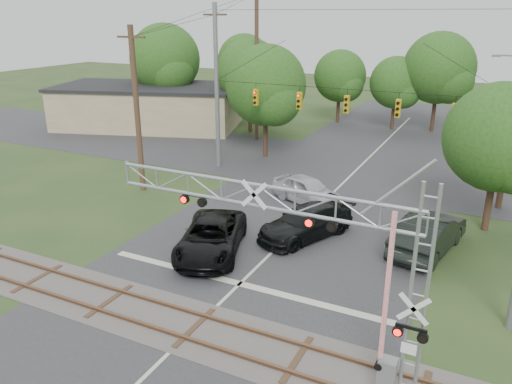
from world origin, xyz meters
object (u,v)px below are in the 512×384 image
at_px(pickup_black, 211,237).
at_px(commercial_building, 149,106).
at_px(car_dark, 306,222).
at_px(crossing_gantry, 314,253).
at_px(sedan_silver, 308,190).
at_px(traffic_signal_span, 362,100).

height_order(pickup_black, commercial_building, commercial_building).
bearing_deg(car_dark, crossing_gantry, -43.74).
bearing_deg(commercial_building, pickup_black, -64.52).
xyz_separation_m(crossing_gantry, sedan_silver, (-5.41, 14.15, -3.41)).
bearing_deg(traffic_signal_span, commercial_building, 159.26).
height_order(traffic_signal_span, pickup_black, traffic_signal_span).
bearing_deg(commercial_building, sedan_silver, -48.78).
xyz_separation_m(traffic_signal_span, pickup_black, (-3.54, -12.47, -4.88)).
bearing_deg(sedan_silver, car_dark, -137.28).
xyz_separation_m(traffic_signal_span, car_dark, (-0.16, -8.81, -4.90)).
bearing_deg(commercial_building, traffic_signal_span, -38.47).
xyz_separation_m(traffic_signal_span, commercial_building, (-23.69, 8.97, -3.62)).
height_order(crossing_gantry, sedan_silver, crossing_gantry).
bearing_deg(car_dark, pickup_black, -108.00).
relative_size(traffic_signal_span, pickup_black, 3.29).
relative_size(pickup_black, car_dark, 1.07).
bearing_deg(crossing_gantry, traffic_signal_span, 101.13).
relative_size(crossing_gantry, car_dark, 1.87).
distance_m(crossing_gantry, commercial_building, 38.69).
bearing_deg(pickup_black, commercial_building, 114.11).
bearing_deg(traffic_signal_span, crossing_gantry, -78.87).
xyz_separation_m(crossing_gantry, commercial_building, (-27.30, 27.33, -2.16)).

